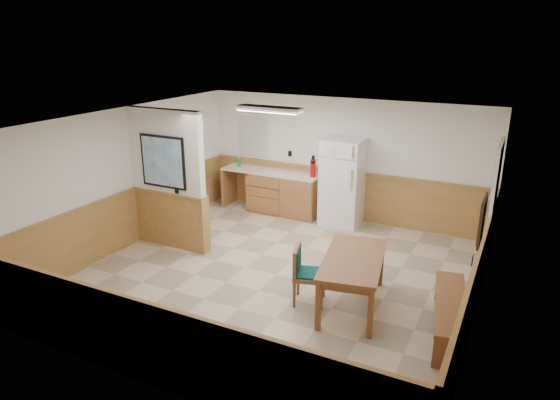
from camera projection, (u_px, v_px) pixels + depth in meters
The scene contains 20 objects.
ground at pixel (276, 275), 8.06m from camera, with size 6.00×6.00×0.00m, color beige.
ceiling at pixel (276, 120), 7.26m from camera, with size 6.00×6.00×0.02m, color silver.
back_wall at pixel (343, 160), 10.20m from camera, with size 6.00×0.02×2.50m, color white.
right_wall at pixel (484, 235), 6.38m from camera, with size 0.02×6.00×2.50m, color white.
left_wall at pixel (128, 177), 8.94m from camera, with size 0.02×6.00×2.50m, color white.
wainscot_back at pixel (341, 195), 10.42m from camera, with size 6.00×0.04×1.00m, color #BA824A.
wainscot_right at pixel (475, 287), 6.63m from camera, with size 0.04×6.00×1.00m, color #BA824A.
wainscot_left at pixel (132, 217), 9.17m from camera, with size 0.04×6.00×1.00m, color #BA824A.
partition_wall at pixel (168, 181), 8.79m from camera, with size 1.50×0.20×2.50m.
kitchen_counter at pixel (283, 192), 10.70m from camera, with size 2.20×0.61×1.00m.
exterior_door at pixel (492, 206), 8.07m from camera, with size 0.07×1.02×2.15m.
kitchen_window at pixel (253, 136), 10.98m from camera, with size 0.80×0.04×1.00m.
wall_painting at pixel (482, 221), 6.04m from camera, with size 0.04×0.50×0.60m.
fluorescent_fixture at pixel (269, 109), 8.72m from camera, with size 1.20×0.30×0.09m.
refrigerator at pixel (342, 182), 9.95m from camera, with size 0.79×0.73×1.76m.
dining_table at pixel (353, 264), 6.95m from camera, with size 1.07×1.71×0.75m.
dining_bench at pixel (450, 308), 6.42m from camera, with size 0.64×1.76×0.45m.
dining_chair at pixel (304, 270), 7.11m from camera, with size 0.70×0.57×0.85m.
fire_extinguisher at pixel (313, 168), 10.19m from camera, with size 0.14×0.14×0.45m.
soap_bottle at pixel (239, 162), 11.01m from camera, with size 0.06×0.06×0.19m, color #18893F.
Camera 1 is at (3.32, -6.45, 3.71)m, focal length 32.00 mm.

